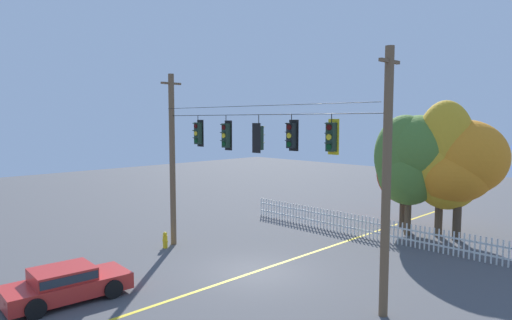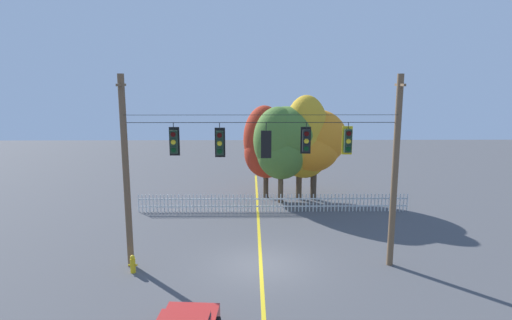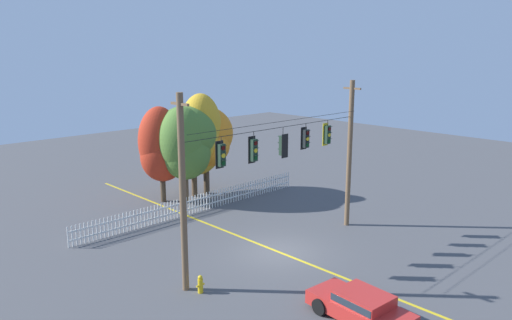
# 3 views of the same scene
# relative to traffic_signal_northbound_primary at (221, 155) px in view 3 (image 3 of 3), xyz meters

# --- Properties ---
(ground) EXTENTS (80.00, 80.00, 0.00)m
(ground) POSITION_rel_traffic_signal_northbound_primary_xyz_m (3.61, -0.01, -5.48)
(ground) COLOR #4C4C4F
(lane_centerline_stripe) EXTENTS (0.16, 36.00, 0.01)m
(lane_centerline_stripe) POSITION_rel_traffic_signal_northbound_primary_xyz_m (3.61, -0.01, -5.47)
(lane_centerline_stripe) COLOR gold
(lane_centerline_stripe) RESTS_ON ground
(signal_support_span) EXTENTS (11.60, 1.10, 8.25)m
(signal_support_span) POSITION_rel_traffic_signal_northbound_primary_xyz_m (3.61, -0.01, -1.27)
(signal_support_span) COLOR brown
(signal_support_span) RESTS_ON ground
(traffic_signal_northbound_primary) EXTENTS (0.43, 0.38, 1.40)m
(traffic_signal_northbound_primary) POSITION_rel_traffic_signal_northbound_primary_xyz_m (0.00, 0.00, 0.00)
(traffic_signal_northbound_primary) COLOR black
(traffic_signal_northbound_secondary) EXTENTS (0.43, 0.38, 1.47)m
(traffic_signal_northbound_secondary) POSITION_rel_traffic_signal_northbound_primary_xyz_m (1.90, 0.00, -0.05)
(traffic_signal_northbound_secondary) COLOR black
(traffic_signal_eastbound_side) EXTENTS (0.43, 0.38, 1.47)m
(traffic_signal_eastbound_side) POSITION_rel_traffic_signal_northbound_primary_xyz_m (3.82, -0.02, -0.10)
(traffic_signal_eastbound_side) COLOR black
(traffic_signal_westbound_side) EXTENTS (0.43, 0.38, 1.33)m
(traffic_signal_westbound_side) POSITION_rel_traffic_signal_northbound_primary_xyz_m (5.48, -0.00, 0.04)
(traffic_signal_westbound_side) COLOR black
(traffic_signal_southbound_primary) EXTENTS (0.43, 0.38, 1.37)m
(traffic_signal_southbound_primary) POSITION_rel_traffic_signal_northbound_primary_xyz_m (7.23, -0.00, 0.03)
(traffic_signal_southbound_primary) COLOR black
(white_picket_fence) EXTENTS (16.59, 0.06, 1.12)m
(white_picket_fence) POSITION_rel_traffic_signal_northbound_primary_xyz_m (4.57, 7.79, -4.91)
(white_picket_fence) COLOR silver
(white_picket_fence) RESTS_ON ground
(autumn_maple_near_fence) EXTENTS (3.14, 2.67, 6.34)m
(autumn_maple_near_fence) POSITION_rel_traffic_signal_northbound_primary_xyz_m (4.19, 11.05, -1.86)
(autumn_maple_near_fence) COLOR #473828
(autumn_maple_near_fence) RESTS_ON ground
(autumn_maple_mid) EXTENTS (4.24, 3.94, 6.34)m
(autumn_maple_mid) POSITION_rel_traffic_signal_northbound_primary_xyz_m (5.25, 9.93, -1.39)
(autumn_maple_mid) COLOR brown
(autumn_maple_mid) RESTS_ON ground
(autumn_oak_far_east) EXTENTS (3.99, 3.66, 7.05)m
(autumn_oak_far_east) POSITION_rel_traffic_signal_northbound_primary_xyz_m (6.58, 10.40, -1.56)
(autumn_oak_far_east) COLOR brown
(autumn_oak_far_east) RESTS_ON ground
(autumn_maple_far_west) EXTENTS (4.63, 3.97, 6.08)m
(autumn_maple_far_west) POSITION_rel_traffic_signal_northbound_primary_xyz_m (7.34, 10.70, -1.63)
(autumn_maple_far_west) COLOR #473828
(autumn_maple_far_west) RESTS_ON ground
(parked_car) EXTENTS (2.11, 4.08, 1.15)m
(parked_car) POSITION_rel_traffic_signal_northbound_primary_xyz_m (1.16, -6.52, -4.87)
(parked_car) COLOR red
(parked_car) RESTS_ON ground
(fire_hydrant) EXTENTS (0.38, 0.22, 0.78)m
(fire_hydrant) POSITION_rel_traffic_signal_northbound_primary_xyz_m (-1.79, -0.67, -5.10)
(fire_hydrant) COLOR gold
(fire_hydrant) RESTS_ON ground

